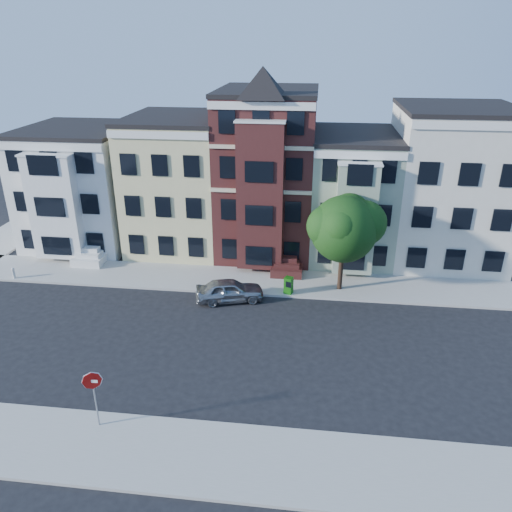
# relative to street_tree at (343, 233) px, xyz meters

# --- Properties ---
(ground) EXTENTS (120.00, 120.00, 0.00)m
(ground) POSITION_rel_street_tree_xyz_m (-5.64, -7.47, -4.13)
(ground) COLOR black
(far_sidewalk) EXTENTS (60.00, 4.00, 0.15)m
(far_sidewalk) POSITION_rel_street_tree_xyz_m (-5.64, 0.53, -4.05)
(far_sidewalk) COLOR #9E9B93
(far_sidewalk) RESTS_ON ground
(near_sidewalk) EXTENTS (60.00, 4.00, 0.15)m
(near_sidewalk) POSITION_rel_street_tree_xyz_m (-5.64, -15.47, -4.05)
(near_sidewalk) COLOR #9E9B93
(near_sidewalk) RESTS_ON ground
(house_white) EXTENTS (8.00, 9.00, 9.00)m
(house_white) POSITION_rel_street_tree_xyz_m (-20.64, 7.03, 0.37)
(house_white) COLOR silver
(house_white) RESTS_ON ground
(house_yellow) EXTENTS (7.00, 9.00, 10.00)m
(house_yellow) POSITION_rel_street_tree_xyz_m (-12.64, 7.03, 0.87)
(house_yellow) COLOR beige
(house_yellow) RESTS_ON ground
(house_brown) EXTENTS (7.00, 9.00, 12.00)m
(house_brown) POSITION_rel_street_tree_xyz_m (-5.64, 7.03, 1.87)
(house_brown) COLOR #3E1817
(house_brown) RESTS_ON ground
(house_green) EXTENTS (6.00, 9.00, 9.00)m
(house_green) POSITION_rel_street_tree_xyz_m (0.86, 7.03, 0.37)
(house_green) COLOR gray
(house_green) RESTS_ON ground
(house_cream) EXTENTS (8.00, 9.00, 11.00)m
(house_cream) POSITION_rel_street_tree_xyz_m (7.86, 7.03, 1.37)
(house_cream) COLOR beige
(house_cream) RESTS_ON ground
(street_tree) EXTENTS (7.12, 7.12, 7.96)m
(street_tree) POSITION_rel_street_tree_xyz_m (0.00, 0.00, 0.00)
(street_tree) COLOR #1A4812
(street_tree) RESTS_ON far_sidewalk
(parked_car) EXTENTS (4.64, 2.83, 1.48)m
(parked_car) POSITION_rel_street_tree_xyz_m (-7.10, -2.27, -3.39)
(parked_car) COLOR #93969B
(parked_car) RESTS_ON ground
(newspaper_box) EXTENTS (0.64, 0.60, 1.14)m
(newspaper_box) POSITION_rel_street_tree_xyz_m (-3.37, -1.06, -3.41)
(newspaper_box) COLOR #155F0F
(newspaper_box) RESTS_ON far_sidewalk
(fire_hydrant) EXTENTS (0.28, 0.28, 0.63)m
(fire_hydrant) POSITION_rel_street_tree_xyz_m (-22.64, -1.17, -3.66)
(fire_hydrant) COLOR beige
(fire_hydrant) RESTS_ON far_sidewalk
(stop_sign) EXTENTS (0.88, 0.17, 3.17)m
(stop_sign) POSITION_rel_street_tree_xyz_m (-10.85, -14.27, -2.40)
(stop_sign) COLOR #A40B08
(stop_sign) RESTS_ON near_sidewalk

